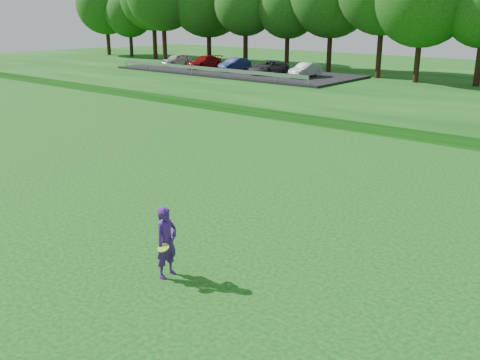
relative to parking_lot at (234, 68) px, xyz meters
The scene contains 4 objects.
ground 40.63m from the parking_lot, 53.88° to the right, with size 140.00×140.00×0.00m, color #0C420E.
walking_path 27.17m from the parking_lot, 28.15° to the right, with size 130.00×1.60×0.04m, color gray.
parking_lot is the anchor object (origin of this frame).
woman 39.96m from the parking_lot, 52.13° to the right, with size 0.56×0.75×1.80m.
Camera 1 is at (9.50, -6.73, 6.23)m, focal length 40.00 mm.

